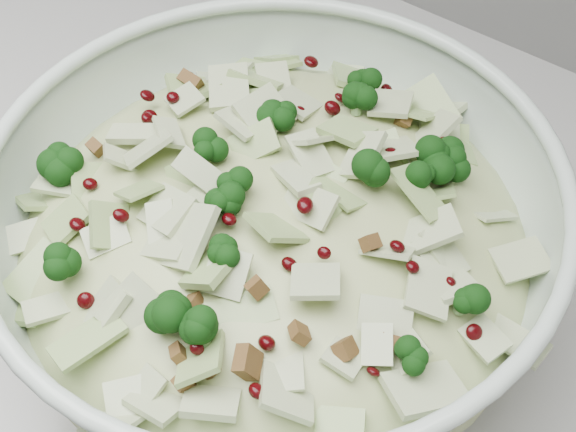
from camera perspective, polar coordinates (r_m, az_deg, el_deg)
name	(u,v)px	position (r m, az deg, el deg)	size (l,w,h in m)	color
mixing_bowl	(274,245)	(0.52, -0.99, -2.11)	(0.45, 0.45, 0.14)	silver
salad	(274,223)	(0.50, -1.03, -0.49)	(0.36, 0.36, 0.14)	tan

